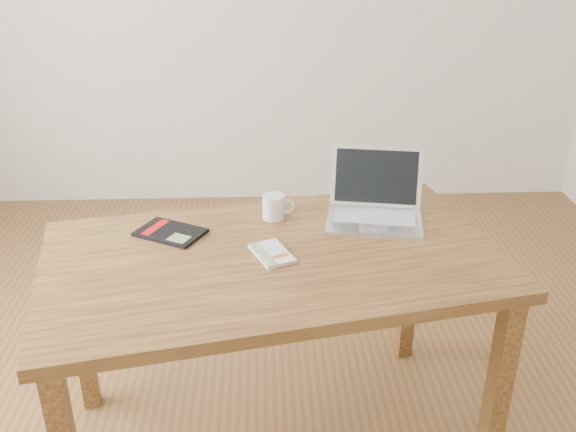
{
  "coord_description": "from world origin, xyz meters",
  "views": [
    {
      "loc": [
        0.01,
        -1.85,
        1.71
      ],
      "look_at": [
        0.08,
        -0.06,
        0.85
      ],
      "focal_mm": 40.0,
      "sensor_mm": 36.0,
      "label": 1
    }
  ],
  "objects_px": {
    "black_guidebook": "(170,232)",
    "white_guidebook": "(272,254)",
    "laptop": "(375,205)",
    "coffee_mug": "(274,206)",
    "desk": "(273,279)"
  },
  "relations": [
    {
      "from": "black_guidebook",
      "to": "coffee_mug",
      "type": "bearing_deg",
      "value": -43.83
    },
    {
      "from": "black_guidebook",
      "to": "white_guidebook",
      "type": "bearing_deg",
      "value": -87.19
    },
    {
      "from": "white_guidebook",
      "to": "coffee_mug",
      "type": "distance_m",
      "value": 0.27
    },
    {
      "from": "desk",
      "to": "black_guidebook",
      "type": "height_order",
      "value": "black_guidebook"
    },
    {
      "from": "desk",
      "to": "laptop",
      "type": "height_order",
      "value": "laptop"
    },
    {
      "from": "white_guidebook",
      "to": "laptop",
      "type": "bearing_deg",
      "value": 12.59
    },
    {
      "from": "black_guidebook",
      "to": "desk",
      "type": "bearing_deg",
      "value": -85.66
    },
    {
      "from": "desk",
      "to": "coffee_mug",
      "type": "distance_m",
      "value": 0.29
    },
    {
      "from": "laptop",
      "to": "coffee_mug",
      "type": "xyz_separation_m",
      "value": [
        -0.34,
        0.01,
        -0.0
      ]
    },
    {
      "from": "white_guidebook",
      "to": "black_guidebook",
      "type": "relative_size",
      "value": 0.72
    },
    {
      "from": "desk",
      "to": "white_guidebook",
      "type": "xyz_separation_m",
      "value": [
        -0.0,
        -0.01,
        0.1
      ]
    },
    {
      "from": "white_guidebook",
      "to": "coffee_mug",
      "type": "relative_size",
      "value": 1.62
    },
    {
      "from": "black_guidebook",
      "to": "laptop",
      "type": "distance_m",
      "value": 0.69
    },
    {
      "from": "white_guidebook",
      "to": "black_guidebook",
      "type": "xyz_separation_m",
      "value": [
        -0.33,
        0.16,
        -0.0
      ]
    },
    {
      "from": "white_guidebook",
      "to": "laptop",
      "type": "height_order",
      "value": "laptop"
    }
  ]
}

